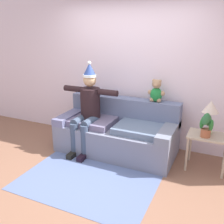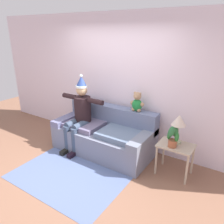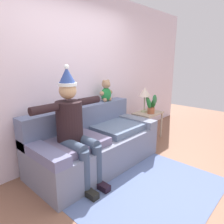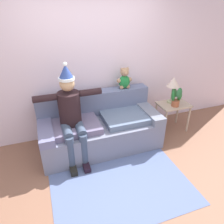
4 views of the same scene
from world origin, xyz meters
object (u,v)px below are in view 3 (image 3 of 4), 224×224
at_px(potted_plant, 151,105).
at_px(table_lamp, 145,93).
at_px(side_table, 148,117).
at_px(person_seated, 74,126).
at_px(teddy_bear, 106,92).
at_px(couch, 94,143).

bearing_deg(potted_plant, table_lamp, 83.49).
bearing_deg(side_table, person_seated, -175.54).
distance_m(person_seated, side_table, 1.99).
bearing_deg(teddy_bear, potted_plant, -24.56).
distance_m(teddy_bear, potted_plant, 1.00).
relative_size(person_seated, table_lamp, 3.08).
xyz_separation_m(couch, person_seated, (-0.49, -0.17, 0.45)).
bearing_deg(person_seated, side_table, 4.46).
distance_m(teddy_bear, table_lamp, 0.92).
distance_m(person_seated, potted_plant, 1.92).
bearing_deg(table_lamp, side_table, -77.63).
bearing_deg(couch, side_table, -0.64).
bearing_deg(teddy_bear, person_seated, -156.60).
bearing_deg(potted_plant, person_seated, -178.14).
xyz_separation_m(teddy_bear, potted_plant, (0.86, -0.39, -0.32)).
bearing_deg(teddy_bear, couch, -153.19).
height_order(teddy_bear, side_table, teddy_bear).
xyz_separation_m(teddy_bear, side_table, (0.90, -0.30, -0.59)).
xyz_separation_m(couch, potted_plant, (1.43, -0.11, 0.39)).
distance_m(side_table, potted_plant, 0.28).
distance_m(teddy_bear, side_table, 1.12).
bearing_deg(person_seated, teddy_bear, 23.40).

